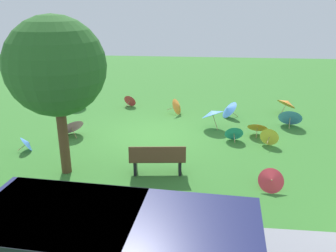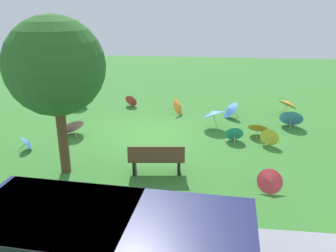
{
  "view_description": "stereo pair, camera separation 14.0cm",
  "coord_description": "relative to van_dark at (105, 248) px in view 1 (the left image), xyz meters",
  "views": [
    {
      "loc": [
        -1.93,
        12.05,
        4.7
      ],
      "look_at": [
        -0.72,
        0.55,
        0.6
      ],
      "focal_mm": 37.53,
      "sensor_mm": 36.0,
      "label": 1
    },
    {
      "loc": [
        -2.07,
        12.03,
        4.7
      ],
      "look_at": [
        -0.72,
        0.55,
        0.6
      ],
      "focal_mm": 37.53,
      "sensor_mm": 36.0,
      "label": 2
    }
  ],
  "objects": [
    {
      "name": "ground",
      "position": [
        0.42,
        -7.46,
        -0.91
      ],
      "size": [
        40.0,
        40.0,
        0.0
      ],
      "primitive_type": "plane",
      "color": "#387A2D"
    },
    {
      "name": "van_dark",
      "position": [
        0.0,
        0.0,
        0.0
      ],
      "size": [
        4.71,
        2.37,
        1.53
      ],
      "color": "#191E4C",
      "rests_on": "ground"
    },
    {
      "name": "park_bench",
      "position": [
        -0.26,
        -4.41,
        -0.45
      ],
      "size": [
        1.65,
        0.67,
        0.9
      ],
      "color": "brown",
      "rests_on": "ground"
    },
    {
      "name": "shade_tree",
      "position": [
        2.4,
        -4.29,
        2.16
      ],
      "size": [
        2.67,
        2.67,
        4.43
      ],
      "color": "brown",
      "rests_on": "ground"
    },
    {
      "name": "parasol_red_0",
      "position": [
        1.94,
        -11.22,
        -0.61
      ],
      "size": [
        0.69,
        0.69,
        0.6
      ],
      "color": "tan",
      "rests_on": "ground"
    },
    {
      "name": "parasol_red_1",
      "position": [
        -3.35,
        -3.79,
        -0.61
      ],
      "size": [
        0.68,
        0.59,
        0.61
      ],
      "color": "tan",
      "rests_on": "ground"
    },
    {
      "name": "parasol_pink_1",
      "position": [
        3.31,
        -7.12,
        -0.52
      ],
      "size": [
        1.17,
        1.18,
        0.76
      ],
      "color": "tan",
      "rests_on": "ground"
    },
    {
      "name": "parasol_orange_0",
      "position": [
        -5.17,
        -10.77,
        -0.39
      ],
      "size": [
        1.14,
        1.15,
        0.8
      ],
      "color": "tan",
      "rests_on": "ground"
    },
    {
      "name": "parasol_orange_1",
      "position": [
        -0.41,
        -10.2,
        -0.55
      ],
      "size": [
        0.82,
        0.82,
        0.73
      ],
      "color": "tan",
      "rests_on": "ground"
    },
    {
      "name": "parasol_teal_0",
      "position": [
        4.25,
        -10.67,
        -0.45
      ],
      "size": [
        1.14,
        1.13,
        0.8
      ],
      "color": "tan",
      "rests_on": "ground"
    },
    {
      "name": "parasol_blue_1",
      "position": [
        -1.86,
        -8.48,
        -0.27
      ],
      "size": [
        1.27,
        1.27,
        0.92
      ],
      "color": "tan",
      "rests_on": "ground"
    },
    {
      "name": "parasol_blue_2",
      "position": [
        -4.96,
        -9.09,
        -0.49
      ],
      "size": [
        1.06,
        0.94,
        0.85
      ],
      "color": "tan",
      "rests_on": "ground"
    },
    {
      "name": "parasol_yellow_0",
      "position": [
        -3.82,
        -6.99,
        -0.59
      ],
      "size": [
        0.67,
        0.68,
        0.65
      ],
      "color": "tan",
      "rests_on": "ground"
    },
    {
      "name": "parasol_blue_3",
      "position": [
        -2.58,
        -9.97,
        -0.54
      ],
      "size": [
        0.86,
        0.97,
        0.74
      ],
      "color": "tan",
      "rests_on": "ground"
    },
    {
      "name": "parasol_teal_2",
      "position": [
        -2.62,
        -7.26,
        -0.6
      ],
      "size": [
        0.68,
        0.63,
        0.62
      ],
      "color": "tan",
      "rests_on": "ground"
    },
    {
      "name": "parasol_orange_4",
      "position": [
        -3.53,
        -7.87,
        -0.54
      ],
      "size": [
        0.86,
        0.79,
        0.65
      ],
      "color": "tan",
      "rests_on": "ground"
    },
    {
      "name": "parasol_blue_5",
      "position": [
        4.26,
        -5.65,
        -0.64
      ],
      "size": [
        0.63,
        0.69,
        0.54
      ],
      "color": "tan",
      "rests_on": "ground"
    }
  ]
}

